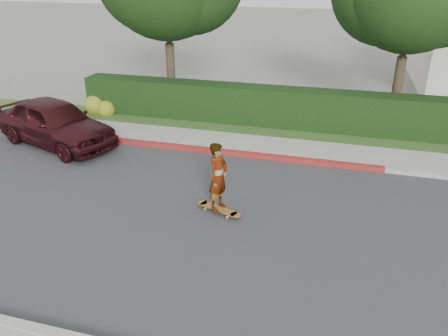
{
  "coord_description": "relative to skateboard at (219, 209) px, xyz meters",
  "views": [
    {
      "loc": [
        -0.42,
        -8.46,
        5.54
      ],
      "look_at": [
        -3.08,
        0.99,
        1.0
      ],
      "focal_mm": 35.0,
      "sensor_mm": 36.0,
      "label": 1
    }
  ],
  "objects": [
    {
      "name": "sidewalk_far",
      "position": [
        3.08,
        4.51,
        -0.05
      ],
      "size": [
        60.0,
        1.6,
        0.12
      ],
      "primitive_type": "cube",
      "color": "gray",
      "rests_on": "ground"
    },
    {
      "name": "ground",
      "position": [
        3.08,
        -0.49,
        -0.11
      ],
      "size": [
        120.0,
        120.0,
        0.0
      ],
      "primitive_type": "plane",
      "color": "slate",
      "rests_on": "ground"
    },
    {
      "name": "skateboard",
      "position": [
        0.0,
        0.0,
        0.0
      ],
      "size": [
        1.28,
        0.67,
        0.12
      ],
      "rotation": [
        0.0,
        0.0,
        -0.35
      ],
      "color": "#C38435",
      "rests_on": "ground"
    },
    {
      "name": "car_maroon",
      "position": [
        -6.59,
        2.91,
        0.68
      ],
      "size": [
        4.99,
        3.26,
        1.58
      ],
      "primitive_type": "imported",
      "rotation": [
        0.0,
        0.0,
        1.24
      ],
      "color": "#381115",
      "rests_on": "ground"
    },
    {
      "name": "skateboarder",
      "position": [
        0.0,
        -0.0,
        0.88
      ],
      "size": [
        0.56,
        0.71,
        1.72
      ],
      "primitive_type": "imported",
      "rotation": [
        0.0,
        0.0,
        1.3
      ],
      "color": "white",
      "rests_on": "skateboard"
    },
    {
      "name": "road",
      "position": [
        3.08,
        -0.49,
        -0.11
      ],
      "size": [
        60.0,
        8.0,
        0.01
      ],
      "primitive_type": "cube",
      "color": "#2D2D30",
      "rests_on": "ground"
    },
    {
      "name": "flowering_shrub",
      "position": [
        -6.93,
        6.24,
        0.22
      ],
      "size": [
        1.4,
        1.0,
        0.9
      ],
      "color": "#2D4C19",
      "rests_on": "ground"
    },
    {
      "name": "planting_strip",
      "position": [
        3.08,
        6.11,
        -0.06
      ],
      "size": [
        60.0,
        1.6,
        0.1
      ],
      "primitive_type": "cube",
      "color": "#2D4C1E",
      "rests_on": "ground"
    },
    {
      "name": "curb_far",
      "position": [
        3.08,
        3.61,
        -0.04
      ],
      "size": [
        60.0,
        0.2,
        0.15
      ],
      "primitive_type": "cube",
      "color": "#9E9E99",
      "rests_on": "ground"
    },
    {
      "name": "hedge",
      "position": [
        0.08,
        6.71,
        0.64
      ],
      "size": [
        15.0,
        1.0,
        1.5
      ],
      "primitive_type": "cube",
      "color": "black",
      "rests_on": "ground"
    },
    {
      "name": "curb_red_section",
      "position": [
        -1.92,
        3.61,
        -0.03
      ],
      "size": [
        12.0,
        0.21,
        0.15
      ],
      "primitive_type": "cube",
      "color": "maroon",
      "rests_on": "ground"
    }
  ]
}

